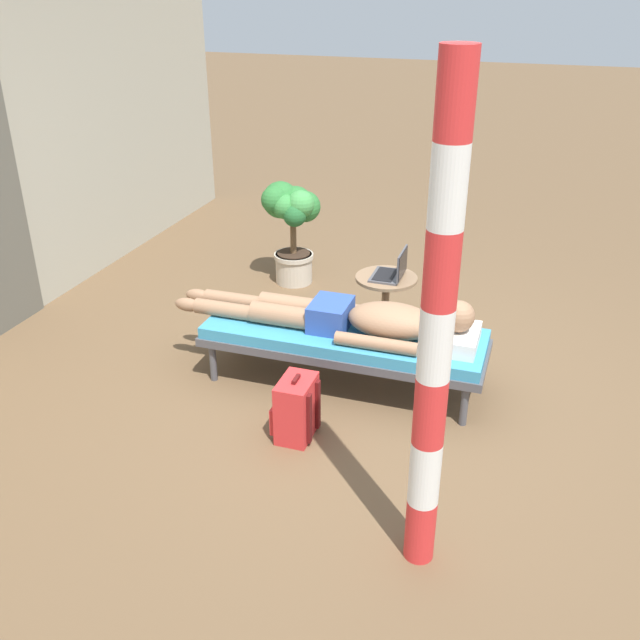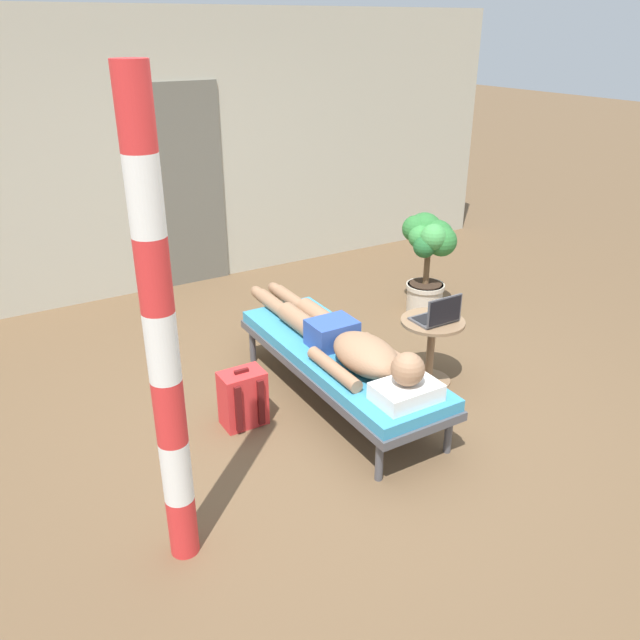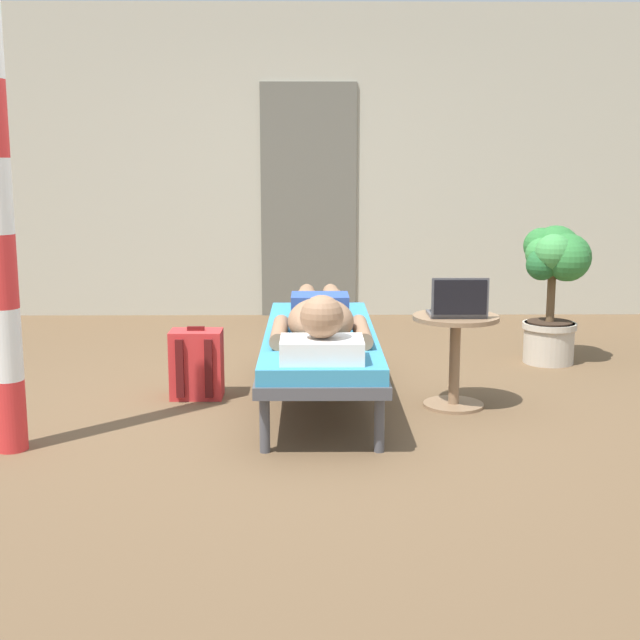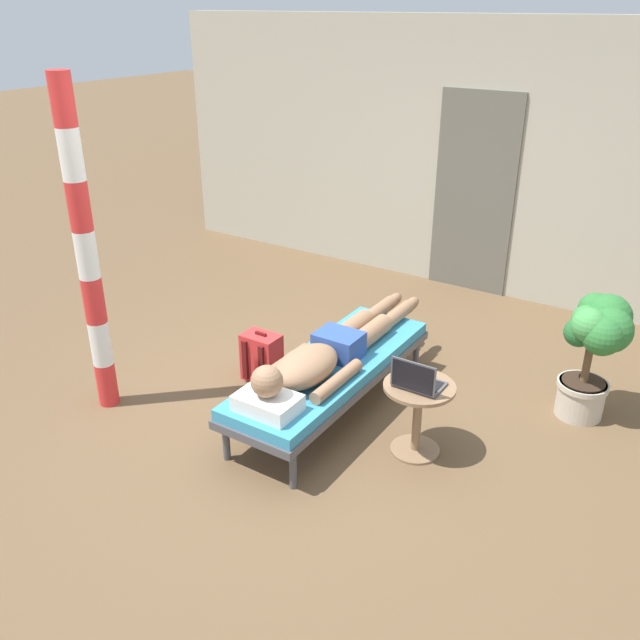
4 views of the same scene
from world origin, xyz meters
name	(u,v)px [view 3 (image 3 of 4)]	position (x,y,z in m)	size (l,w,h in m)	color
ground_plane	(306,409)	(0.00, 0.00, 0.00)	(40.00, 40.00, 0.00)	brown
house_wall_back	(317,163)	(0.08, 3.11, 1.35)	(7.60, 0.20, 2.70)	#B2AD99
house_door_panel	(309,201)	(0.01, 3.00, 1.02)	(0.84, 0.03, 2.04)	#625F54
lounge_chair	(320,343)	(0.08, 0.16, 0.35)	(0.65, 1.98, 0.42)	#4C4C51
person_reclining	(320,316)	(0.08, 0.07, 0.52)	(0.53, 2.17, 0.32)	white
side_table	(455,345)	(0.83, 0.05, 0.36)	(0.48, 0.48, 0.52)	#8C6B4C
laptop	(458,307)	(0.83, 0.00, 0.58)	(0.31, 0.24, 0.23)	#4C4C51
backpack	(197,365)	(-0.64, 0.26, 0.20)	(0.30, 0.26, 0.42)	red
potted_plant	(555,272)	(1.69, 1.14, 0.62)	(0.45, 0.54, 0.93)	#BFB29E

